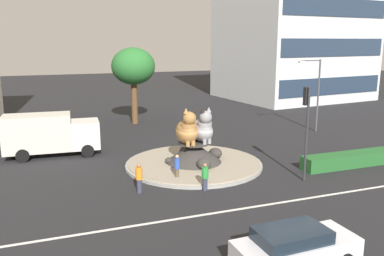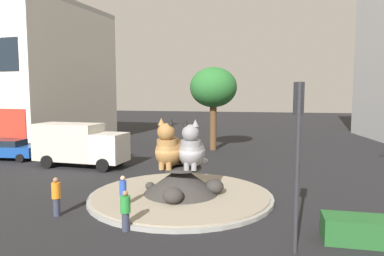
{
  "view_description": "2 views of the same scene",
  "coord_description": "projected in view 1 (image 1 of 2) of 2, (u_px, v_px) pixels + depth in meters",
  "views": [
    {
      "loc": [
        -9.02,
        -24.03,
        8.14
      ],
      "look_at": [
        0.26,
        1.04,
        2.32
      ],
      "focal_mm": 37.57,
      "sensor_mm": 36.0,
      "label": 1
    },
    {
      "loc": [
        4.12,
        -16.5,
        5.21
      ],
      "look_at": [
        0.27,
        1.34,
        3.37
      ],
      "focal_mm": 32.75,
      "sensor_mm": 36.0,
      "label": 2
    }
  ],
  "objects": [
    {
      "name": "streetlight_arm",
      "position": [
        316.0,
        90.0,
        36.01
      ],
      "size": [
        2.24,
        0.29,
        6.53
      ],
      "rotation": [
        0.0,
        0.0,
        3.1
      ],
      "color": "#4C4C51",
      "rests_on": "ground"
    },
    {
      "name": "broadleaf_tree_behind_island",
      "position": [
        133.0,
        67.0,
        39.07
      ],
      "size": [
        4.24,
        4.24,
        7.52
      ],
      "color": "brown",
      "rests_on": "ground"
    },
    {
      "name": "pedestrian_blue_shirt",
      "position": [
        177.0,
        167.0,
        23.65
      ],
      "size": [
        0.31,
        0.31,
        1.61
      ],
      "rotation": [
        0.0,
        0.0,
        1.68
      ],
      "color": "brown",
      "rests_on": "ground"
    },
    {
      "name": "office_tower",
      "position": [
        295.0,
        11.0,
        56.28
      ],
      "size": [
        19.86,
        17.61,
        24.32
      ],
      "rotation": [
        0.0,
        0.0,
        0.12
      ],
      "color": "silver",
      "rests_on": "ground"
    },
    {
      "name": "cat_statue_grey",
      "position": [
        202.0,
        129.0,
        26.39
      ],
      "size": [
        1.55,
        2.44,
        2.39
      ],
      "rotation": [
        0.0,
        0.0,
        -1.45
      ],
      "color": "gray",
      "rests_on": "roundabout_island"
    },
    {
      "name": "sedan_on_far_lane",
      "position": [
        295.0,
        246.0,
        14.66
      ],
      "size": [
        4.71,
        2.16,
        1.51
      ],
      "rotation": [
        0.0,
        0.0,
        0.03
      ],
      "color": "silver",
      "rests_on": "ground"
    },
    {
      "name": "pedestrian_orange_shirt",
      "position": [
        139.0,
        178.0,
        21.77
      ],
      "size": [
        0.37,
        0.37,
        1.67
      ],
      "rotation": [
        0.0,
        0.0,
        1.18
      ],
      "color": "#33384C",
      "rests_on": "ground"
    },
    {
      "name": "delivery_box_truck",
      "position": [
        50.0,
        134.0,
        28.72
      ],
      "size": [
        6.68,
        2.89,
        3.04
      ],
      "rotation": [
        0.0,
        0.0,
        -0.06
      ],
      "color": "silver",
      "rests_on": "ground"
    },
    {
      "name": "cat_statue_tabby",
      "position": [
        187.0,
        130.0,
        25.9
      ],
      "size": [
        1.53,
        2.4,
        2.44
      ],
      "rotation": [
        0.0,
        0.0,
        -1.59
      ],
      "color": "#9E703D",
      "rests_on": "roundabout_island"
    },
    {
      "name": "lane_centreline",
      "position": [
        247.0,
        208.0,
        19.95
      ],
      "size": [
        112.0,
        0.2,
        0.01
      ],
      "primitive_type": "cube",
      "color": "silver",
      "rests_on": "ground"
    },
    {
      "name": "traffic_light_mast",
      "position": [
        307.0,
        117.0,
        23.16
      ],
      "size": [
        0.32,
        0.46,
        5.55
      ],
      "rotation": [
        0.0,
        0.0,
        1.58
      ],
      "color": "#2D2D33",
      "rests_on": "ground"
    },
    {
      "name": "ground_plane",
      "position": [
        194.0,
        165.0,
        26.81
      ],
      "size": [
        160.0,
        160.0,
        0.0
      ],
      "primitive_type": "plane",
      "color": "black"
    },
    {
      "name": "roundabout_island",
      "position": [
        194.0,
        158.0,
        26.71
      ],
      "size": [
        9.08,
        9.08,
        1.59
      ],
      "color": "gray",
      "rests_on": "ground"
    },
    {
      "name": "clipped_hedge_strip",
      "position": [
        349.0,
        160.0,
        26.51
      ],
      "size": [
        6.84,
        1.2,
        0.9
      ],
      "primitive_type": "cube",
      "color": "#235B28",
      "rests_on": "ground"
    },
    {
      "name": "pedestrian_green_shirt",
      "position": [
        205.0,
        176.0,
        22.15
      ],
      "size": [
        0.38,
        0.38,
        1.56
      ],
      "rotation": [
        0.0,
        0.0,
        2.76
      ],
      "color": "#33384C",
      "rests_on": "ground"
    }
  ]
}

